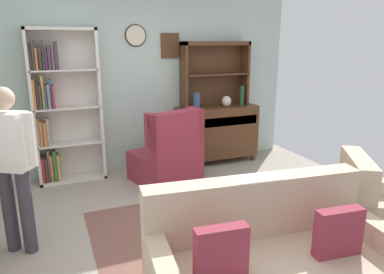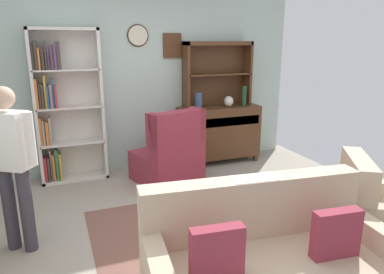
# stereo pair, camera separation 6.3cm
# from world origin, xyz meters

# --- Properties ---
(ground_plane) EXTENTS (5.40, 4.60, 0.02)m
(ground_plane) POSITION_xyz_m (0.00, 0.00, -0.01)
(ground_plane) COLOR #9E9384
(wall_back) EXTENTS (5.00, 0.09, 2.80)m
(wall_back) POSITION_xyz_m (0.00, 2.13, 1.40)
(wall_back) COLOR #ADC1B7
(wall_back) RESTS_ON ground_plane
(area_rug) EXTENTS (2.43, 2.18, 0.01)m
(area_rug) POSITION_xyz_m (0.20, -0.30, 0.00)
(area_rug) COLOR brown
(area_rug) RESTS_ON ground_plane
(bookshelf) EXTENTS (0.90, 0.30, 2.10)m
(bookshelf) POSITION_xyz_m (-1.11, 1.94, 1.06)
(bookshelf) COLOR silver
(bookshelf) RESTS_ON ground_plane
(sideboard) EXTENTS (1.30, 0.45, 0.92)m
(sideboard) POSITION_xyz_m (1.22, 1.86, 0.51)
(sideboard) COLOR #4C2D19
(sideboard) RESTS_ON ground_plane
(sideboard_hutch) EXTENTS (1.10, 0.26, 1.00)m
(sideboard_hutch) POSITION_xyz_m (1.22, 1.97, 1.56)
(sideboard_hutch) COLOR #4C2D19
(sideboard_hutch) RESTS_ON sideboard
(vase_tall) EXTENTS (0.11, 0.11, 0.25)m
(vase_tall) POSITION_xyz_m (0.83, 1.78, 1.05)
(vase_tall) COLOR #33476B
(vase_tall) RESTS_ON sideboard
(vase_round) EXTENTS (0.15, 0.15, 0.17)m
(vase_round) POSITION_xyz_m (1.35, 1.79, 1.01)
(vase_round) COLOR beige
(vase_round) RESTS_ON sideboard
(bottle_wine) EXTENTS (0.07, 0.07, 0.32)m
(bottle_wine) POSITION_xyz_m (1.61, 1.77, 1.08)
(bottle_wine) COLOR #194223
(bottle_wine) RESTS_ON sideboard
(couch_floral) EXTENTS (1.88, 1.04, 0.90)m
(couch_floral) POSITION_xyz_m (0.14, -1.21, 0.31)
(couch_floral) COLOR #C6AD8E
(couch_floral) RESTS_ON ground_plane
(armchair_floral) EXTENTS (1.06, 1.05, 0.88)m
(armchair_floral) POSITION_xyz_m (1.59, -0.96, 0.29)
(armchair_floral) COLOR #C6AD8E
(armchair_floral) RESTS_ON ground_plane
(wingback_chair) EXTENTS (0.98, 0.99, 1.05)m
(wingback_chair) POSITION_xyz_m (0.20, 1.30, 0.38)
(wingback_chair) COLOR maroon
(wingback_chair) RESTS_ON ground_plane
(person_reading) EXTENTS (0.48, 0.35, 1.56)m
(person_reading) POSITION_xyz_m (-1.63, 0.24, 0.91)
(person_reading) COLOR #38333D
(person_reading) RESTS_ON ground_plane
(coffee_table) EXTENTS (0.80, 0.50, 0.42)m
(coffee_table) POSITION_xyz_m (0.34, -0.28, 0.35)
(coffee_table) COLOR #4C2D19
(coffee_table) RESTS_ON ground_plane
(book_stack) EXTENTS (0.19, 0.16, 0.09)m
(book_stack) POSITION_xyz_m (0.39, -0.31, 0.47)
(book_stack) COLOR #CC7233
(book_stack) RESTS_ON coffee_table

